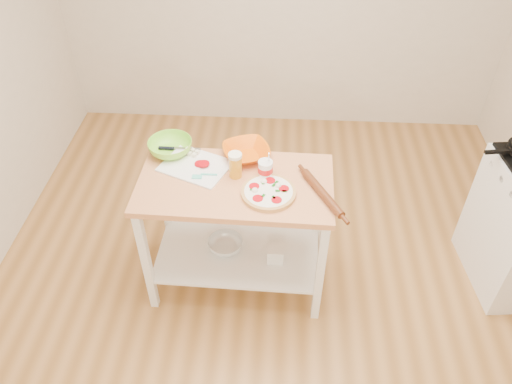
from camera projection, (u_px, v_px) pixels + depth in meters
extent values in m
cube|color=#AD783F|center=(271.00, 300.00, 3.44)|extent=(4.00, 4.50, 0.02)
cube|color=tan|center=(235.00, 184.00, 2.99)|extent=(1.19, 0.67, 0.04)
cube|color=white|center=(238.00, 254.00, 3.40)|extent=(1.10, 0.61, 0.02)
cube|color=white|center=(146.00, 263.00, 3.11)|extent=(0.05, 0.05, 0.86)
cube|color=white|center=(166.00, 203.00, 3.52)|extent=(0.05, 0.05, 0.86)
cube|color=white|center=(320.00, 274.00, 3.05)|extent=(0.05, 0.05, 0.86)
cube|color=white|center=(319.00, 212.00, 3.45)|extent=(0.05, 0.05, 0.86)
cube|color=black|center=(498.00, 152.00, 3.07)|extent=(0.17, 0.05, 0.02)
cylinder|color=tan|center=(268.00, 193.00, 2.88)|extent=(0.32, 0.32, 0.02)
cylinder|color=tan|center=(268.00, 192.00, 2.88)|extent=(0.32, 0.32, 0.01)
cylinder|color=white|center=(268.00, 192.00, 2.88)|extent=(0.28, 0.28, 0.01)
cylinder|color=#B7060F|center=(284.00, 189.00, 2.88)|extent=(0.06, 0.06, 0.01)
cylinder|color=#B7060F|center=(270.00, 180.00, 2.94)|extent=(0.06, 0.06, 0.01)
cylinder|color=#B7060F|center=(254.00, 186.00, 2.90)|extent=(0.06, 0.06, 0.01)
cylinder|color=#B7060F|center=(258.00, 198.00, 2.82)|extent=(0.06, 0.06, 0.01)
cylinder|color=#B7060F|center=(277.00, 200.00, 2.81)|extent=(0.06, 0.06, 0.01)
sphere|color=white|center=(278.00, 186.00, 2.90)|extent=(0.04, 0.04, 0.04)
sphere|color=white|center=(264.00, 182.00, 2.93)|extent=(0.04, 0.04, 0.04)
sphere|color=white|center=(255.00, 191.00, 2.87)|extent=(0.04, 0.04, 0.04)
plane|color=#12520F|center=(278.00, 191.00, 2.87)|extent=(0.03, 0.03, 0.00)
plane|color=#12520F|center=(277.00, 182.00, 2.92)|extent=(0.04, 0.04, 0.00)
plane|color=#12520F|center=(263.00, 183.00, 2.92)|extent=(0.04, 0.04, 0.00)
plane|color=#12520F|center=(252.00, 189.00, 2.87)|extent=(0.03, 0.03, 0.00)
plane|color=#12520F|center=(263.00, 195.00, 2.84)|extent=(0.04, 0.04, 0.00)
plane|color=#12520F|center=(274.00, 197.00, 2.82)|extent=(0.04, 0.04, 0.00)
plane|color=#12520F|center=(284.00, 191.00, 2.86)|extent=(0.03, 0.03, 0.00)
plane|color=#12520F|center=(274.00, 185.00, 2.90)|extent=(0.04, 0.04, 0.00)
cube|color=white|center=(196.00, 166.00, 3.08)|extent=(0.49, 0.43, 0.01)
cube|color=#F4EACC|center=(185.00, 152.00, 3.15)|extent=(0.03, 0.03, 0.02)
cube|color=#F4EACC|center=(190.00, 154.00, 3.14)|extent=(0.03, 0.03, 0.02)
cube|color=#F4EACC|center=(195.00, 155.00, 3.13)|extent=(0.03, 0.03, 0.02)
cube|color=#F4EACC|center=(188.00, 149.00, 3.18)|extent=(0.03, 0.03, 0.02)
cube|color=#F4EACC|center=(193.00, 151.00, 3.16)|extent=(0.03, 0.03, 0.02)
cube|color=#F4EACC|center=(197.00, 152.00, 3.15)|extent=(0.03, 0.03, 0.02)
cylinder|color=#B7060F|center=(200.00, 164.00, 3.08)|extent=(0.07, 0.07, 0.01)
cylinder|color=#B7060F|center=(202.00, 164.00, 3.07)|extent=(0.07, 0.07, 0.01)
cylinder|color=#B7060F|center=(204.00, 164.00, 3.06)|extent=(0.07, 0.07, 0.01)
cube|color=#53D1BC|center=(197.00, 177.00, 2.98)|extent=(0.06, 0.04, 0.01)
cylinder|color=#53D1BC|center=(209.00, 174.00, 3.00)|extent=(0.10, 0.01, 0.01)
cube|color=silver|center=(187.00, 149.00, 3.20)|extent=(0.18, 0.03, 0.00)
cube|color=black|center=(166.00, 148.00, 3.19)|extent=(0.10, 0.02, 0.01)
imported|color=#E86006|center=(246.00, 152.00, 3.13)|extent=(0.37, 0.37, 0.07)
imported|color=#84DC35|center=(170.00, 147.00, 3.16)|extent=(0.30, 0.30, 0.09)
cylinder|color=orange|center=(235.00, 166.00, 2.97)|extent=(0.08, 0.08, 0.14)
cylinder|color=white|center=(235.00, 156.00, 2.91)|extent=(0.08, 0.08, 0.02)
cylinder|color=white|center=(265.00, 169.00, 2.98)|extent=(0.09, 0.09, 0.11)
cylinder|color=red|center=(265.00, 169.00, 2.98)|extent=(0.09, 0.09, 0.04)
cylinder|color=silver|center=(269.00, 158.00, 2.92)|extent=(0.01, 0.06, 0.11)
cylinder|color=#5F2E15|center=(322.00, 193.00, 2.86)|extent=(0.24, 0.39, 0.05)
imported|color=silver|center=(225.00, 245.00, 3.41)|extent=(0.29, 0.29, 0.07)
cube|color=white|center=(276.00, 254.00, 3.32)|extent=(0.11, 0.11, 0.11)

